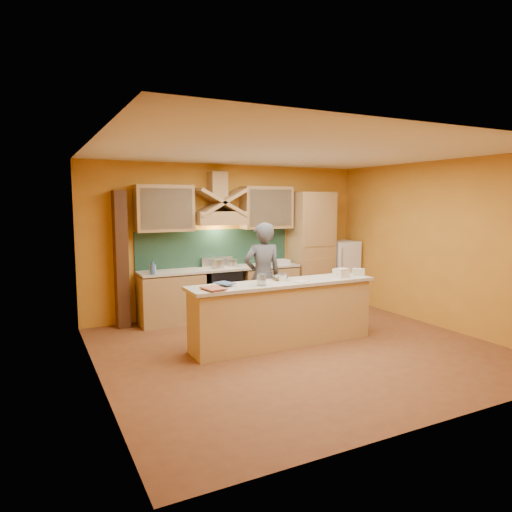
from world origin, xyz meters
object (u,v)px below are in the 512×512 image
kitchen_scale (282,278)px  person (263,277)px  mixing_bowl (280,278)px  stove (221,293)px  fridge (341,272)px

kitchen_scale → person: bearing=107.5°
person → mixing_bowl: bearing=91.6°
stove → kitchen_scale: 1.92m
stove → fridge: (2.70, 0.00, 0.20)m
stove → kitchen_scale: kitchen_scale is taller
stove → mixing_bowl: (0.24, -1.74, 0.53)m
kitchen_scale → mixing_bowl: size_ratio=0.44×
stove → kitchen_scale: (0.23, -1.82, 0.54)m
fridge → person: size_ratio=0.73×
fridge → kitchen_scale: bearing=-143.6°
fridge → person: (-2.40, -1.06, 0.24)m
stove → person: person is taller
person → kitchen_scale: 0.77m
person → stove: bearing=-67.9°
stove → person: 1.19m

